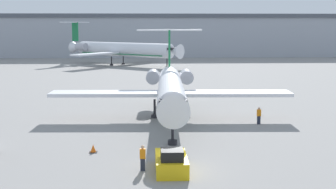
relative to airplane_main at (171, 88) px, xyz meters
name	(u,v)px	position (x,y,z in m)	size (l,w,h in m)	color
ground_plane	(177,171)	(-0.49, -17.98, -3.36)	(600.00, 600.00, 0.00)	gray
terminal_building	(153,35)	(-0.49, 102.02, 3.33)	(180.00, 16.80, 13.34)	#9EA3AD
airplane_main	(171,88)	(0.00, 0.00, 0.00)	(25.50, 26.86, 9.37)	white
pushback_tug	(171,162)	(-0.85, -18.02, -2.71)	(2.13, 4.36, 1.76)	yellow
worker_near_tug	(143,157)	(-2.81, -17.83, -2.41)	(0.40, 0.25, 1.80)	#232838
worker_by_wing	(259,115)	(8.77, -3.05, -2.45)	(0.40, 0.24, 1.74)	#232838
traffic_cone_left	(93,149)	(-6.75, -12.98, -3.06)	(0.62, 0.62, 0.64)	black
airplane_parked_far_left	(120,49)	(-9.16, 68.09, 0.58)	(31.23, 26.38, 10.75)	silver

